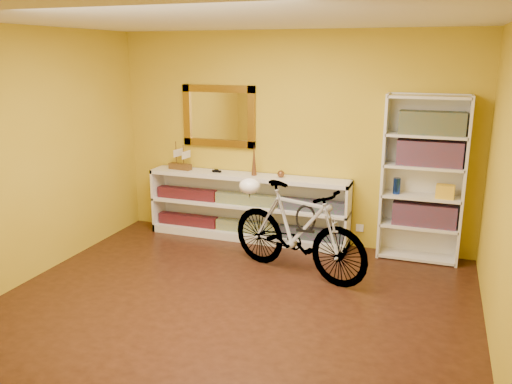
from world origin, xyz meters
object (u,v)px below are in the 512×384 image
(bookcase, at_px, (423,180))
(helmet, at_px, (250,186))
(bicycle, at_px, (297,230))
(console_unit, at_px, (247,207))

(bookcase, bearing_deg, helmet, -159.37)
(bookcase, xyz_separation_m, bicycle, (-1.21, -0.90, -0.45))
(bicycle, height_order, helmet, bicycle)
(bookcase, height_order, bicycle, bookcase)
(bicycle, bearing_deg, console_unit, 64.48)
(bookcase, xyz_separation_m, helmet, (-1.83, -0.69, -0.06))
(console_unit, height_order, bookcase, bookcase)
(bicycle, bearing_deg, helmet, 90.00)
(console_unit, xyz_separation_m, helmet, (0.27, -0.66, 0.46))
(helmet, bearing_deg, console_unit, 112.35)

